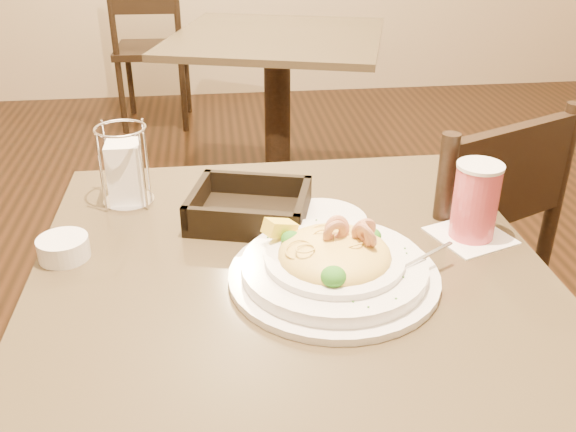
{
  "coord_description": "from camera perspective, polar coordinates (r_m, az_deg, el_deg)",
  "views": [
    {
      "loc": [
        -0.12,
        -0.97,
        1.36
      ],
      "look_at": [
        0.0,
        0.02,
        0.83
      ],
      "focal_mm": 40.0,
      "sensor_mm": 36.0,
      "label": 1
    }
  ],
  "objects": [
    {
      "name": "background_table",
      "position": [
        2.98,
        -0.96,
        11.36
      ],
      "size": [
        1.12,
        1.12,
        0.75
      ],
      "rotation": [
        0.0,
        0.0,
        -0.28
      ],
      "color": "black",
      "rests_on": "ground"
    },
    {
      "name": "main_table",
      "position": [
        1.29,
        0.11,
        -13.03
      ],
      "size": [
        0.9,
        0.9,
        0.75
      ],
      "color": "black",
      "rests_on": "ground"
    },
    {
      "name": "pasta_bowl",
      "position": [
        1.08,
        4.12,
        -4.19
      ],
      "size": [
        0.39,
        0.36,
        0.11
      ],
      "rotation": [
        0.0,
        0.0,
        0.38
      ],
      "color": "white",
      "rests_on": "main_table"
    },
    {
      "name": "bread_basket",
      "position": [
        1.28,
        -3.43,
        0.56
      ],
      "size": [
        0.27,
        0.24,
        0.06
      ],
      "rotation": [
        0.0,
        0.0,
        -0.27
      ],
      "color": "black",
      "rests_on": "main_table"
    },
    {
      "name": "butter_ramekin",
      "position": [
        1.21,
        -19.33,
        -2.7
      ],
      "size": [
        0.11,
        0.11,
        0.04
      ],
      "primitive_type": "cylinder",
      "rotation": [
        0.0,
        0.0,
        -0.32
      ],
      "color": "white",
      "rests_on": "main_table"
    },
    {
      "name": "napkin_caddy",
      "position": [
        1.37,
        -14.26,
        3.94
      ],
      "size": [
        0.11,
        0.11,
        0.17
      ],
      "rotation": [
        0.0,
        0.0,
        -0.35
      ],
      "color": "silver",
      "rests_on": "main_table"
    },
    {
      "name": "dining_chair_near",
      "position": [
        1.64,
        13.98,
        -4.61
      ],
      "size": [
        0.56,
        0.56,
        0.93
      ],
      "rotation": [
        0.0,
        0.0,
        3.57
      ],
      "color": "black",
      "rests_on": "ground"
    },
    {
      "name": "drink_glass",
      "position": [
        1.24,
        16.32,
        1.23
      ],
      "size": [
        0.17,
        0.17,
        0.15
      ],
      "rotation": [
        0.0,
        0.0,
        0.34
      ],
      "color": "white",
      "rests_on": "main_table"
    },
    {
      "name": "dining_chair_far",
      "position": [
        3.98,
        -12.13,
        14.75
      ],
      "size": [
        0.43,
        0.43,
        0.93
      ],
      "rotation": [
        0.0,
        0.0,
        3.11
      ],
      "color": "black",
      "rests_on": "ground"
    },
    {
      "name": "side_plate",
      "position": [
        1.27,
        2.94,
        -0.44
      ],
      "size": [
        0.21,
        0.21,
        0.01
      ],
      "primitive_type": "cylinder",
      "rotation": [
        0.0,
        0.0,
        0.19
      ],
      "color": "white",
      "rests_on": "main_table"
    }
  ]
}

